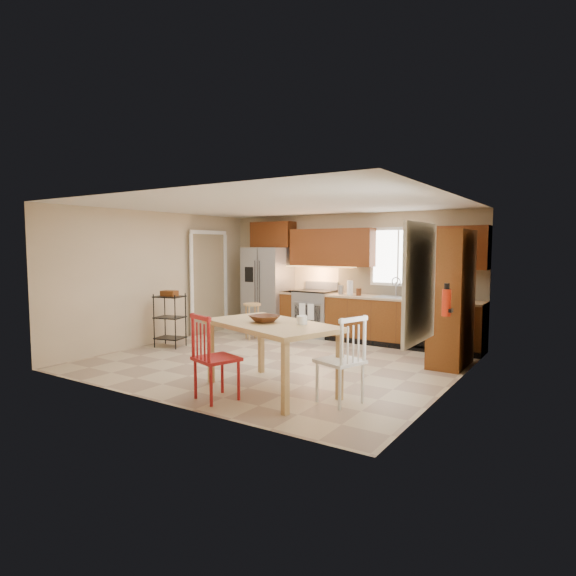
% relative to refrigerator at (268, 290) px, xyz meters
% --- Properties ---
extents(floor, '(5.50, 5.50, 0.00)m').
position_rel_refrigerator_xyz_m(floor, '(1.70, -2.12, -0.91)').
color(floor, tan).
rests_on(floor, ground).
extents(ceiling, '(5.50, 5.00, 0.02)m').
position_rel_refrigerator_xyz_m(ceiling, '(1.70, -2.12, 1.59)').
color(ceiling, silver).
rests_on(ceiling, ground).
extents(wall_back, '(5.50, 0.02, 2.50)m').
position_rel_refrigerator_xyz_m(wall_back, '(1.70, 0.38, 0.34)').
color(wall_back, '#CCB793').
rests_on(wall_back, ground).
extents(wall_front, '(5.50, 0.02, 2.50)m').
position_rel_refrigerator_xyz_m(wall_front, '(1.70, -4.62, 0.34)').
color(wall_front, '#CCB793').
rests_on(wall_front, ground).
extents(wall_left, '(0.02, 5.00, 2.50)m').
position_rel_refrigerator_xyz_m(wall_left, '(-1.05, -2.12, 0.34)').
color(wall_left, '#CCB793').
rests_on(wall_left, ground).
extents(wall_right, '(0.02, 5.00, 2.50)m').
position_rel_refrigerator_xyz_m(wall_right, '(4.45, -2.12, 0.34)').
color(wall_right, '#CCB793').
rests_on(wall_right, ground).
extents(refrigerator, '(0.92, 0.75, 1.82)m').
position_rel_refrigerator_xyz_m(refrigerator, '(0.00, 0.00, 0.00)').
color(refrigerator, gray).
rests_on(refrigerator, floor).
extents(range_stove, '(0.76, 0.63, 0.92)m').
position_rel_refrigerator_xyz_m(range_stove, '(1.15, 0.06, -0.45)').
color(range_stove, gray).
rests_on(range_stove, floor).
extents(base_cabinet_narrow, '(0.30, 0.60, 0.90)m').
position_rel_refrigerator_xyz_m(base_cabinet_narrow, '(0.60, 0.08, -0.46)').
color(base_cabinet_narrow, brown).
rests_on(base_cabinet_narrow, floor).
extents(base_cabinet_run, '(2.92, 0.60, 0.90)m').
position_rel_refrigerator_xyz_m(base_cabinet_run, '(2.99, 0.08, -0.46)').
color(base_cabinet_run, brown).
rests_on(base_cabinet_run, floor).
extents(dishwasher, '(0.60, 0.02, 0.78)m').
position_rel_refrigerator_xyz_m(dishwasher, '(3.55, -0.22, -0.46)').
color(dishwasher, black).
rests_on(dishwasher, floor).
extents(backsplash, '(2.92, 0.03, 0.55)m').
position_rel_refrigerator_xyz_m(backsplash, '(2.99, 0.36, 0.27)').
color(backsplash, '#C6B895').
rests_on(backsplash, wall_back).
extents(upper_over_fridge, '(1.00, 0.35, 0.55)m').
position_rel_refrigerator_xyz_m(upper_over_fridge, '(0.00, 0.20, 1.19)').
color(upper_over_fridge, '#642C10').
rests_on(upper_over_fridge, wall_back).
extents(upper_left_block, '(1.80, 0.35, 0.75)m').
position_rel_refrigerator_xyz_m(upper_left_block, '(1.45, 0.20, 0.92)').
color(upper_left_block, '#642C10').
rests_on(upper_left_block, wall_back).
extents(upper_right_block, '(1.00, 0.35, 0.75)m').
position_rel_refrigerator_xyz_m(upper_right_block, '(3.95, 0.20, 0.92)').
color(upper_right_block, '#642C10').
rests_on(upper_right_block, wall_back).
extents(window_back, '(1.12, 0.04, 1.12)m').
position_rel_refrigerator_xyz_m(window_back, '(2.80, 0.35, 0.74)').
color(window_back, white).
rests_on(window_back, wall_back).
extents(sink, '(0.62, 0.46, 0.16)m').
position_rel_refrigerator_xyz_m(sink, '(2.80, 0.08, -0.05)').
color(sink, gray).
rests_on(sink, base_cabinet_run).
extents(undercab_glow, '(1.60, 0.30, 0.01)m').
position_rel_refrigerator_xyz_m(undercab_glow, '(1.15, 0.17, 0.52)').
color(undercab_glow, '#FFBF66').
rests_on(undercab_glow, wall_back).
extents(soap_bottle, '(0.09, 0.09, 0.19)m').
position_rel_refrigerator_xyz_m(soap_bottle, '(3.18, -0.02, 0.09)').
color(soap_bottle, red).
rests_on(soap_bottle, base_cabinet_run).
extents(paper_towel, '(0.12, 0.12, 0.28)m').
position_rel_refrigerator_xyz_m(paper_towel, '(1.95, 0.03, 0.13)').
color(paper_towel, white).
rests_on(paper_towel, base_cabinet_run).
extents(canister_steel, '(0.11, 0.11, 0.18)m').
position_rel_refrigerator_xyz_m(canister_steel, '(1.75, 0.03, 0.08)').
color(canister_steel, gray).
rests_on(canister_steel, base_cabinet_run).
extents(canister_wood, '(0.10, 0.10, 0.14)m').
position_rel_refrigerator_xyz_m(canister_wood, '(2.15, -0.00, 0.06)').
color(canister_wood, '#482513').
rests_on(canister_wood, base_cabinet_run).
extents(pantry, '(0.50, 0.95, 2.10)m').
position_rel_refrigerator_xyz_m(pantry, '(4.13, -0.93, 0.14)').
color(pantry, brown).
rests_on(pantry, floor).
extents(fire_extinguisher, '(0.12, 0.12, 0.36)m').
position_rel_refrigerator_xyz_m(fire_extinguisher, '(4.33, -1.98, 0.19)').
color(fire_extinguisher, red).
rests_on(fire_extinguisher, wall_right).
extents(window_right, '(0.04, 1.02, 1.32)m').
position_rel_refrigerator_xyz_m(window_right, '(4.38, -3.27, 0.54)').
color(window_right, white).
rests_on(window_right, wall_right).
extents(doorway, '(0.04, 0.95, 2.10)m').
position_rel_refrigerator_xyz_m(doorway, '(-0.97, -0.82, 0.14)').
color(doorway, '#8C7A59').
rests_on(doorway, wall_left).
extents(dining_table, '(1.99, 1.50, 0.86)m').
position_rel_refrigerator_xyz_m(dining_table, '(2.56, -3.51, -0.48)').
color(dining_table, tan).
rests_on(dining_table, floor).
extents(chair_red, '(0.61, 0.61, 1.04)m').
position_rel_refrigerator_xyz_m(chair_red, '(2.21, -4.16, -0.39)').
color(chair_red, '#A21819').
rests_on(chair_red, floor).
extents(chair_white, '(0.61, 0.61, 1.04)m').
position_rel_refrigerator_xyz_m(chair_white, '(3.51, -3.46, -0.39)').
color(chair_white, white).
rests_on(chair_white, floor).
extents(table_bowl, '(0.45, 0.45, 0.09)m').
position_rel_refrigerator_xyz_m(table_bowl, '(2.45, -3.51, -0.03)').
color(table_bowl, '#482513').
rests_on(table_bowl, dining_table).
extents(table_jar, '(0.19, 0.19, 0.17)m').
position_rel_refrigerator_xyz_m(table_jar, '(2.94, -3.40, -0.00)').
color(table_jar, white).
rests_on(table_jar, dining_table).
extents(bar_stool, '(0.44, 0.44, 0.72)m').
position_rel_refrigerator_xyz_m(bar_stool, '(0.26, -0.91, -0.55)').
color(bar_stool, tan).
rests_on(bar_stool, floor).
extents(utility_cart, '(0.57, 0.48, 0.99)m').
position_rel_refrigerator_xyz_m(utility_cart, '(-0.56, -2.32, -0.42)').
color(utility_cart, black).
rests_on(utility_cart, floor).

